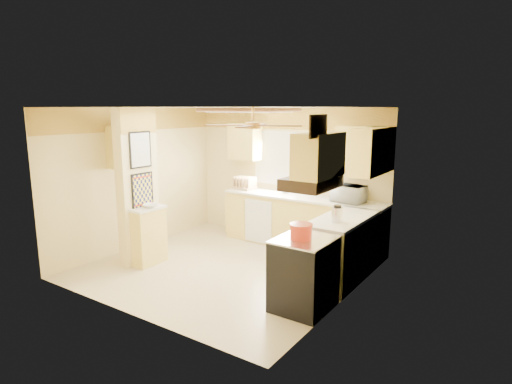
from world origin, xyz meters
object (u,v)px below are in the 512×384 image
Objects in this scene: bowl at (151,206)px; kettle at (337,214)px; dutch_oven at (301,231)px; microwave at (349,194)px; stove at (304,273)px.

bowl is 2.94m from kettle.
microwave is at bearing 97.01° from dutch_oven.
kettle is (0.09, 0.89, 0.04)m from dutch_oven.
bowl is (-2.46, -2.12, -0.12)m from microwave.
dutch_oven is at bearing -95.53° from kettle.
kettle is at bearing 86.44° from stove.
bowl is at bearing 178.52° from dutch_oven.
kettle reaches higher than bowl.
bowl is (-2.76, 0.03, 0.51)m from stove.
microwave reaches higher than dutch_oven.
bowl is 0.79× the size of dutch_oven.
stove is 1.74× the size of microwave.
dutch_oven is 1.19× the size of kettle.
bowl is at bearing 50.00° from microwave.
microwave is (-0.30, 2.15, 0.63)m from stove.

